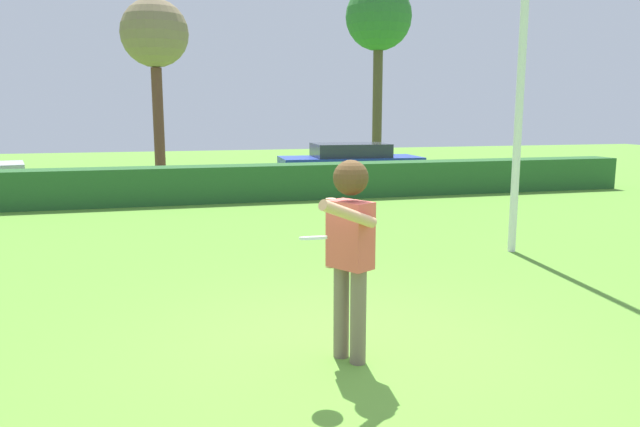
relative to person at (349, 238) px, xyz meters
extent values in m
plane|color=#5E9733|center=(0.04, 0.22, -1.10)|extent=(60.00, 60.00, 0.00)
cylinder|color=#766255|center=(0.06, -0.08, -0.68)|extent=(0.14, 0.14, 0.84)
cylinder|color=#766255|center=(-0.04, 0.09, -0.68)|extent=(0.14, 0.14, 0.84)
cube|color=#DB5349|center=(0.01, 0.01, 0.03)|extent=(0.38, 0.44, 0.58)
cylinder|color=tan|center=(-0.12, -0.34, 0.27)|extent=(0.58, 0.38, 0.30)
cylinder|color=tan|center=(-0.11, 0.21, 0.01)|extent=(0.09, 0.09, 0.62)
sphere|color=tan|center=(0.01, 0.01, 0.49)|extent=(0.22, 0.22, 0.22)
sphere|color=#4B341B|center=(0.01, 0.01, 0.52)|extent=(0.30, 0.30, 0.30)
cylinder|color=white|center=(-0.39, -0.28, 0.08)|extent=(0.23, 0.23, 0.06)
cylinder|color=silver|center=(3.77, 3.33, 1.80)|extent=(0.12, 0.12, 5.80)
cube|color=#275A29|center=(0.04, 9.93, -0.66)|extent=(22.07, 0.90, 0.88)
cube|color=#263FA5|center=(4.00, 12.35, -0.53)|extent=(4.28, 1.92, 0.55)
cube|color=#2D333D|center=(4.00, 12.35, -0.05)|extent=(2.28, 1.68, 0.40)
cylinder|color=black|center=(5.51, 13.12, -0.80)|extent=(0.60, 0.13, 0.60)
cylinder|color=black|center=(5.42, 11.43, -0.80)|extent=(0.60, 0.13, 0.60)
cylinder|color=black|center=(2.58, 13.28, -0.80)|extent=(0.60, 0.13, 0.60)
cylinder|color=black|center=(2.49, 11.58, -0.80)|extent=(0.60, 0.13, 0.60)
cylinder|color=brown|center=(6.89, 17.84, 1.43)|extent=(0.38, 0.38, 5.06)
sphere|color=#2D6E2D|center=(6.89, 17.84, 4.73)|extent=(2.57, 2.57, 2.57)
cylinder|color=brown|center=(-1.53, 17.26, 0.76)|extent=(0.37, 0.37, 3.71)
sphere|color=#857252|center=(-1.53, 17.26, 3.77)|extent=(2.32, 2.32, 2.32)
camera|label=1|loc=(-1.53, -4.74, 1.06)|focal=33.41mm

